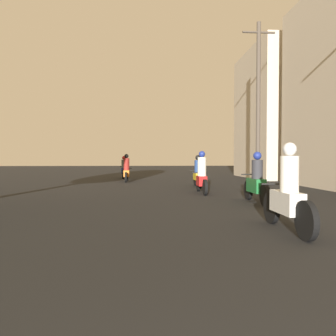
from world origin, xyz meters
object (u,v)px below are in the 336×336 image
object	(u,v)px
motorcycle_orange	(127,171)
building_right_far	(281,114)
motorcycle_blue	(124,169)
motorcycle_yellow	(198,174)
utility_pole_far	(258,101)
motorcycle_white	(288,196)
motorcycle_green	(256,182)
motorcycle_red	(202,176)

from	to	relation	value
motorcycle_orange	building_right_far	xyz separation A→B (m)	(10.38, 3.20, 3.71)
motorcycle_blue	building_right_far	bearing A→B (deg)	8.10
motorcycle_yellow	utility_pole_far	distance (m)	4.75
motorcycle_orange	motorcycle_blue	xyz separation A→B (m)	(-0.34, 3.14, -0.03)
motorcycle_white	motorcycle_orange	world-z (taller)	motorcycle_white
motorcycle_orange	building_right_far	size ratio (longest dim) A/B	0.22
motorcycle_white	utility_pole_far	xyz separation A→B (m)	(3.00, 10.06, 3.51)
motorcycle_white	motorcycle_green	size ratio (longest dim) A/B	1.01
motorcycle_blue	building_right_far	distance (m)	11.36
motorcycle_red	building_right_far	size ratio (longest dim) A/B	0.23
motorcycle_red	motorcycle_white	bearing A→B (deg)	-76.70
motorcycle_yellow	motorcycle_orange	bearing A→B (deg)	137.80
motorcycle_white	motorcycle_yellow	distance (m)	9.42
motorcycle_red	motorcycle_orange	bearing A→B (deg)	125.79
building_right_far	motorcycle_green	bearing A→B (deg)	-115.93
motorcycle_blue	building_right_far	size ratio (longest dim) A/B	0.23
motorcycle_red	motorcycle_yellow	bearing A→B (deg)	93.43
motorcycle_green	motorcycle_red	distance (m)	3.00
motorcycle_white	motorcycle_blue	distance (m)	16.65
motorcycle_white	motorcycle_orange	size ratio (longest dim) A/B	1.09
motorcycle_red	utility_pole_far	xyz separation A→B (m)	(3.40, 3.52, 3.50)
motorcycle_green	motorcycle_white	bearing A→B (deg)	-108.75
motorcycle_white	motorcycle_blue	xyz separation A→B (m)	(-3.93, 16.18, -0.03)
motorcycle_blue	motorcycle_green	bearing A→B (deg)	-61.59
motorcycle_white	motorcycle_yellow	bearing A→B (deg)	85.83
motorcycle_white	motorcycle_red	size ratio (longest dim) A/B	1.02
motorcycle_white	motorcycle_blue	size ratio (longest dim) A/B	1.03
motorcycle_white	building_right_far	bearing A→B (deg)	62.57
motorcycle_green	utility_pole_far	xyz separation A→B (m)	(2.26, 6.28, 3.54)
motorcycle_green	building_right_far	distance (m)	14.35
motorcycle_orange	building_right_far	world-z (taller)	building_right_far
motorcycle_green	motorcycle_blue	world-z (taller)	motorcycle_green
motorcycle_orange	building_right_far	distance (m)	11.48
motorcycle_orange	motorcycle_blue	bearing A→B (deg)	104.40
motorcycle_yellow	motorcycle_orange	world-z (taller)	motorcycle_orange
building_right_far	motorcycle_white	bearing A→B (deg)	-112.73
building_right_far	motorcycle_blue	bearing A→B (deg)	-179.70
motorcycle_white	motorcycle_red	xyz separation A→B (m)	(-0.41, 6.54, 0.01)
motorcycle_red	building_right_far	distance (m)	12.63
motorcycle_white	utility_pole_far	world-z (taller)	utility_pole_far
building_right_far	utility_pole_far	bearing A→B (deg)	-121.61
motorcycle_green	building_right_far	world-z (taller)	building_right_far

